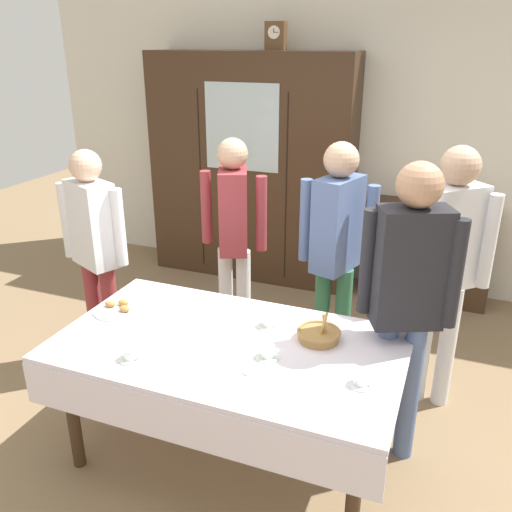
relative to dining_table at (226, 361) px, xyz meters
name	(u,v)px	position (x,y,z in m)	size (l,w,h in m)	color
ground_plane	(244,433)	(0.00, 0.24, -0.68)	(12.00, 12.00, 0.00)	#846B4C
back_wall	(350,145)	(0.00, 2.89, 0.67)	(6.40, 0.10, 2.70)	silver
dining_table	(226,361)	(0.00, 0.00, 0.00)	(1.85, 1.06, 0.77)	#3D2819
wall_cabinet	(251,170)	(-0.90, 2.59, 0.42)	(2.01, 0.46, 2.20)	#3D2819
mantel_clock	(276,36)	(-0.66, 2.59, 1.64)	(0.18, 0.11, 0.24)	brown
bookshelf_low	(426,252)	(0.83, 2.64, -0.22)	(1.14, 0.35, 0.91)	#3D2819
book_stack	(432,200)	(0.83, 2.64, 0.28)	(0.17, 0.21, 0.08)	#3D754C
tea_cup_far_left	(131,354)	(-0.40, -0.30, 0.12)	(0.13, 0.13, 0.06)	silver
tea_cup_front_edge	(268,353)	(0.25, -0.03, 0.12)	(0.13, 0.13, 0.06)	silver
tea_cup_far_right	(269,322)	(0.14, 0.27, 0.12)	(0.13, 0.13, 0.06)	silver
tea_cup_back_edge	(362,380)	(0.74, -0.09, 0.12)	(0.13, 0.13, 0.06)	white
bread_basket	(319,334)	(0.44, 0.24, 0.13)	(0.24, 0.24, 0.16)	#9E7542
pastry_plate	(118,309)	(-0.77, 0.12, 0.11)	(0.28, 0.28, 0.05)	white
spoon_far_left	(241,373)	(0.17, -0.21, 0.10)	(0.12, 0.02, 0.01)	silver
spoon_far_right	(236,318)	(-0.07, 0.30, 0.10)	(0.12, 0.02, 0.01)	silver
person_behind_table_right	(336,241)	(0.33, 1.08, 0.36)	(0.52, 0.40, 1.70)	#33704C
person_near_right_end	(94,240)	(-1.29, 0.63, 0.31)	(0.52, 0.33, 1.62)	#933338
person_by_cabinet	(234,226)	(-0.48, 1.20, 0.33)	(0.52, 0.41, 1.65)	silver
person_beside_shelf	(408,288)	(0.86, 0.42, 0.39)	(0.52, 0.33, 1.74)	slate
person_behind_table_left	(448,255)	(1.03, 1.02, 0.39)	(0.52, 0.39, 1.73)	silver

